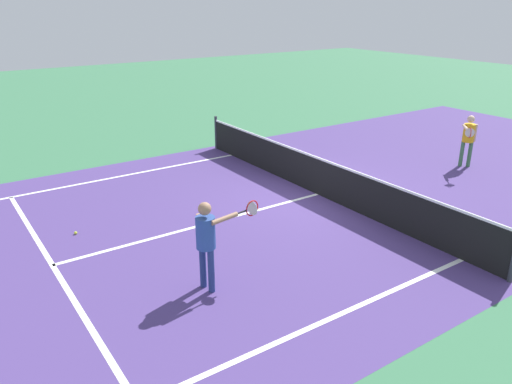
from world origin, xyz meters
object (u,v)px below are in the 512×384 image
(player_far, at_px, (469,136))
(tennis_ball_mid_court, at_px, (76,233))
(player_near, at_px, (207,236))
(net, at_px, (318,176))

(player_far, distance_m, tennis_ball_mid_court, 10.88)
(player_near, relative_size, player_far, 1.04)
(net, relative_size, player_far, 6.76)
(player_far, bearing_deg, net, -98.08)
(player_far, xyz_separation_m, tennis_ball_mid_court, (-1.80, -10.69, -0.89))
(net, bearing_deg, player_near, -62.37)
(net, distance_m, player_far, 5.09)
(player_far, relative_size, tennis_ball_mid_court, 22.83)
(tennis_ball_mid_court, bearing_deg, player_near, 20.59)
(player_near, distance_m, player_far, 9.55)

